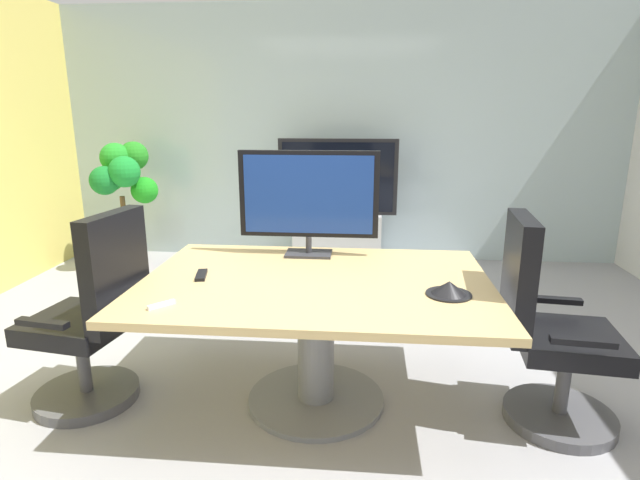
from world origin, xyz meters
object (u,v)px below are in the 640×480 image
at_px(wall_display_unit, 337,224).
at_px(remote_control, 201,275).
at_px(office_chair_left, 94,327).
at_px(potted_plant, 123,188).
at_px(conference_phone, 449,289).
at_px(conference_table, 316,311).
at_px(office_chair_right, 548,340).
at_px(tv_monitor, 309,197).

bearing_deg(wall_display_unit, remote_control, -102.72).
distance_m(office_chair_left, wall_display_unit, 2.94).
height_order(office_chair_left, wall_display_unit, wall_display_unit).
height_order(wall_display_unit, potted_plant, wall_display_unit).
height_order(office_chair_left, potted_plant, potted_plant).
bearing_deg(conference_phone, potted_plant, 138.71).
xyz_separation_m(conference_table, wall_display_unit, (-0.03, 2.58, -0.10)).
distance_m(office_chair_left, office_chair_right, 2.39).
bearing_deg(tv_monitor, office_chair_left, -152.42).
height_order(office_chair_left, conference_phone, office_chair_left).
distance_m(wall_display_unit, conference_phone, 2.86).
bearing_deg(wall_display_unit, conference_table, -89.32).
relative_size(office_chair_left, tv_monitor, 1.30).
relative_size(office_chair_right, wall_display_unit, 0.83).
bearing_deg(conference_phone, office_chair_right, 11.22).
height_order(conference_table, wall_display_unit, wall_display_unit).
height_order(conference_table, tv_monitor, tv_monitor).
bearing_deg(office_chair_left, potted_plant, -149.56).
bearing_deg(office_chair_right, office_chair_left, 97.37).
height_order(office_chair_right, conference_phone, office_chair_right).
bearing_deg(office_chair_left, remote_control, 108.87).
height_order(potted_plant, remote_control, potted_plant).
bearing_deg(tv_monitor, office_chair_right, -22.38).
bearing_deg(conference_table, office_chair_left, -174.47).
bearing_deg(tv_monitor, wall_display_unit, 88.44).
bearing_deg(office_chair_right, conference_phone, 107.39).
relative_size(office_chair_left, potted_plant, 0.86).
bearing_deg(tv_monitor, conference_phone, -40.12).
xyz_separation_m(office_chair_right, remote_control, (-1.81, 0.05, 0.28)).
xyz_separation_m(tv_monitor, potted_plant, (-2.08, 1.86, -0.26)).
bearing_deg(office_chair_right, potted_plant, 60.85).
distance_m(office_chair_right, potted_plant, 4.14).
bearing_deg(tv_monitor, remote_control, -138.12).
bearing_deg(conference_table, remote_control, -179.01).
distance_m(potted_plant, conference_phone, 3.77).
relative_size(tv_monitor, wall_display_unit, 0.64).
xyz_separation_m(office_chair_left, tv_monitor, (1.11, 0.58, 0.63)).
distance_m(potted_plant, remote_control, 2.80).
xyz_separation_m(potted_plant, remote_control, (1.56, -2.33, -0.09)).
xyz_separation_m(office_chair_left, remote_control, (0.58, 0.11, 0.28)).
height_order(wall_display_unit, conference_phone, wall_display_unit).
xyz_separation_m(tv_monitor, conference_phone, (0.75, -0.63, -0.33)).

